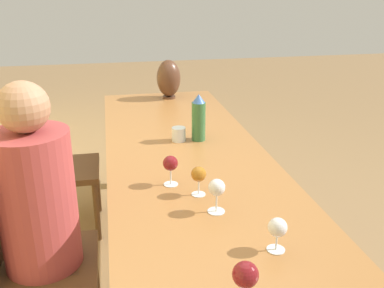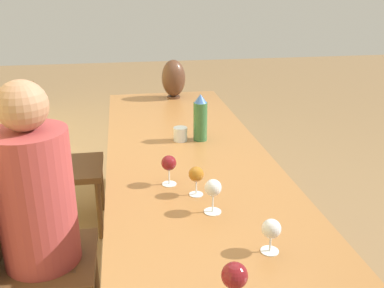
% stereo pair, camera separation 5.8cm
% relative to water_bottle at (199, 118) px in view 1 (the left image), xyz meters
% --- Properties ---
extents(ground_plane, '(14.00, 14.00, 0.00)m').
position_rel_water_bottle_xyz_m(ground_plane, '(-0.19, 0.10, -0.88)').
color(ground_plane, olive).
extents(dining_table, '(2.60, 0.83, 0.75)m').
position_rel_water_bottle_xyz_m(dining_table, '(-0.19, 0.10, -0.20)').
color(dining_table, '#936033').
rests_on(dining_table, ground_plane).
extents(water_bottle, '(0.08, 0.08, 0.27)m').
position_rel_water_bottle_xyz_m(water_bottle, '(0.00, 0.00, 0.00)').
color(water_bottle, '#336638').
rests_on(water_bottle, dining_table).
extents(water_tumbler, '(0.08, 0.08, 0.08)m').
position_rel_water_bottle_xyz_m(water_tumbler, '(0.01, 0.11, -0.09)').
color(water_tumbler, silver).
rests_on(water_tumbler, dining_table).
extents(vase, '(0.18, 0.18, 0.29)m').
position_rel_water_bottle_xyz_m(vase, '(0.94, 0.03, 0.02)').
color(vase, '#4C2D1E').
rests_on(vase, dining_table).
extents(wine_glass_0, '(0.07, 0.07, 0.14)m').
position_rel_water_bottle_xyz_m(wine_glass_0, '(-0.80, 0.10, -0.03)').
color(wine_glass_0, silver).
rests_on(wine_glass_0, dining_table).
extents(wine_glass_1, '(0.06, 0.06, 0.13)m').
position_rel_water_bottle_xyz_m(wine_glass_1, '(-0.65, 0.14, -0.04)').
color(wine_glass_1, silver).
rests_on(wine_glass_1, dining_table).
extents(wine_glass_2, '(0.07, 0.07, 0.14)m').
position_rel_water_bottle_xyz_m(wine_glass_2, '(-1.32, 0.15, -0.03)').
color(wine_glass_2, silver).
rests_on(wine_glass_2, dining_table).
extents(wine_glass_3, '(0.07, 0.07, 0.14)m').
position_rel_water_bottle_xyz_m(wine_glass_3, '(-0.53, 0.24, -0.03)').
color(wine_glass_3, silver).
rests_on(wine_glass_3, dining_table).
extents(wine_glass_4, '(0.06, 0.06, 0.12)m').
position_rel_water_bottle_xyz_m(wine_glass_4, '(-1.09, -0.03, -0.05)').
color(wine_glass_4, silver).
rests_on(wine_glass_4, dining_table).
extents(chair_near, '(0.44, 0.44, 0.98)m').
position_rel_water_bottle_xyz_m(chair_near, '(-0.57, 0.88, -0.37)').
color(chair_near, brown).
rests_on(chair_near, ground_plane).
extents(chair_far, '(0.44, 0.44, 0.98)m').
position_rel_water_bottle_xyz_m(chair_far, '(0.45, 0.88, -0.37)').
color(chair_far, brown).
rests_on(chair_far, ground_plane).
extents(person_near, '(0.32, 0.32, 1.25)m').
position_rel_water_bottle_xyz_m(person_near, '(-0.57, 0.79, -0.21)').
color(person_near, '#2D2D38').
rests_on(person_near, ground_plane).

